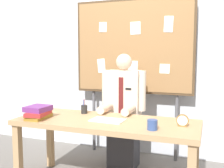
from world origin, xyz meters
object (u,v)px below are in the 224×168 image
at_px(person, 123,115).
at_px(book_stack, 38,112).
at_px(desk_clock, 182,121).
at_px(desk, 106,128).
at_px(open_notebook, 108,120).
at_px(coffee_mug, 152,125).
at_px(pen_holder, 84,109).
at_px(bulletin_board, 133,48).

distance_m(person, book_stack, 1.03).
relative_size(person, desk_clock, 12.32).
height_order(desk, open_notebook, open_notebook).
height_order(person, coffee_mug, person).
distance_m(desk_clock, coffee_mug, 0.32).
bearing_deg(pen_holder, desk_clock, -9.51).
relative_size(desk_clock, coffee_mug, 1.25).
bearing_deg(desk, book_stack, -165.07).
height_order(book_stack, desk_clock, book_stack).
relative_size(book_stack, desk_clock, 2.74).
height_order(desk, pen_holder, pen_holder).
height_order(bulletin_board, book_stack, bulletin_board).
xyz_separation_m(person, pen_holder, (-0.34, -0.38, 0.13)).
height_order(desk_clock, pen_holder, pen_holder).
distance_m(coffee_mug, pen_holder, 0.94).
xyz_separation_m(desk, bulletin_board, (0.00, 0.98, 0.83)).
bearing_deg(desk, bulletin_board, 90.00).
distance_m(person, bulletin_board, 0.91).
bearing_deg(open_notebook, desk_clock, 3.16).
height_order(person, pen_holder, person).
distance_m(bulletin_board, pen_holder, 1.10).
bearing_deg(coffee_mug, person, 123.57).
bearing_deg(person, book_stack, -131.67).
distance_m(desk, pen_holder, 0.42).
distance_m(bulletin_board, coffee_mug, 1.45).
bearing_deg(bulletin_board, desk_clock, -51.84).
bearing_deg(book_stack, person, 48.33).
bearing_deg(person, open_notebook, -87.48).
relative_size(book_stack, coffee_mug, 3.41).
distance_m(person, coffee_mug, 0.94).
bearing_deg(pen_holder, bulletin_board, 65.98).
distance_m(desk, coffee_mug, 0.56).
xyz_separation_m(open_notebook, coffee_mug, (0.49, -0.17, 0.04)).
distance_m(book_stack, pen_holder, 0.51).
bearing_deg(desk_clock, book_stack, -171.99).
bearing_deg(book_stack, pen_holder, 48.78).
bearing_deg(coffee_mug, desk, 159.73).
bearing_deg(pen_holder, desk, -30.60).
xyz_separation_m(bulletin_board, pen_holder, (-0.34, -0.77, -0.70)).
relative_size(bulletin_board, pen_holder, 13.22).
bearing_deg(bulletin_board, book_stack, -120.49).
height_order(book_stack, pen_holder, pen_holder).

